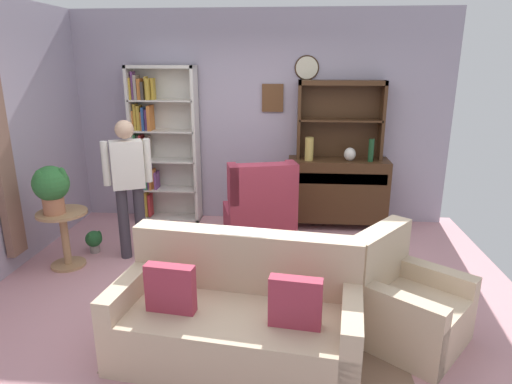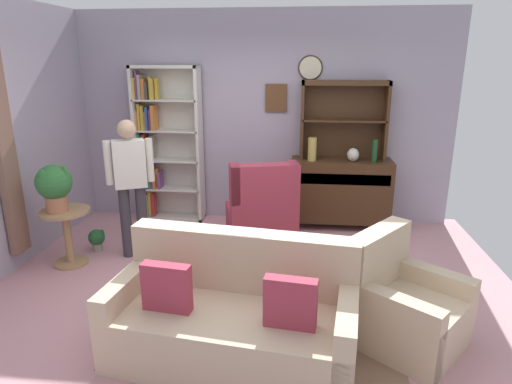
{
  "view_description": "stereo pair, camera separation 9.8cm",
  "coord_description": "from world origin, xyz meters",
  "views": [
    {
      "loc": [
        0.44,
        -3.86,
        2.18
      ],
      "look_at": [
        0.1,
        0.2,
        0.95
      ],
      "focal_mm": 31.11,
      "sensor_mm": 36.0,
      "label": 1
    },
    {
      "loc": [
        0.54,
        -3.85,
        2.18
      ],
      "look_at": [
        0.1,
        0.2,
        0.95
      ],
      "focal_mm": 31.11,
      "sensor_mm": 36.0,
      "label": 2
    }
  ],
  "objects": [
    {
      "name": "wall_back",
      "position": [
        0.0,
        2.13,
        1.4
      ],
      "size": [
        5.0,
        0.09,
        2.8
      ],
      "color": "#A399AD",
      "rests_on": "ground_plane"
    },
    {
      "name": "person_reading",
      "position": [
        -1.34,
        0.69,
        0.91
      ],
      "size": [
        0.51,
        0.32,
        1.56
      ],
      "color": "#38333D",
      "rests_on": "ground_plane"
    },
    {
      "name": "bottle_wine",
      "position": [
        1.43,
        1.77,
        1.07
      ],
      "size": [
        0.07,
        0.07,
        0.29
      ],
      "primitive_type": "cylinder",
      "color": "#194223",
      "rests_on": "sideboard"
    },
    {
      "name": "vase_round",
      "position": [
        1.17,
        1.79,
        1.01
      ],
      "size": [
        0.15,
        0.15,
        0.17
      ],
      "primitive_type": "ellipsoid",
      "color": "beige",
      "rests_on": "sideboard"
    },
    {
      "name": "plant_stand",
      "position": [
        -1.98,
        0.38,
        0.39
      ],
      "size": [
        0.52,
        0.52,
        0.63
      ],
      "color": "#A87F56",
      "rests_on": "ground_plane"
    },
    {
      "name": "sideboard_hutch",
      "position": [
        1.04,
        1.97,
        1.56
      ],
      "size": [
        1.1,
        0.26,
        1.0
      ],
      "color": "#422816",
      "rests_on": "sideboard"
    },
    {
      "name": "coffee_table",
      "position": [
        0.03,
        -0.04,
        0.35
      ],
      "size": [
        0.8,
        0.5,
        0.42
      ],
      "color": "#422816",
      "rests_on": "ground_plane"
    },
    {
      "name": "potted_plant_large",
      "position": [
        -2.02,
        0.32,
        0.92
      ],
      "size": [
        0.37,
        0.37,
        0.51
      ],
      "color": "#AD6B4C",
      "rests_on": "plant_stand"
    },
    {
      "name": "bookshelf",
      "position": [
        -1.36,
        1.94,
        1.07
      ],
      "size": [
        0.9,
        0.3,
        2.1
      ],
      "color": "silver",
      "rests_on": "ground_plane"
    },
    {
      "name": "ground_plane",
      "position": [
        0.0,
        0.0,
        -0.01
      ],
      "size": [
        5.4,
        4.6,
        0.02
      ],
      "primitive_type": "cube",
      "color": "#C68C93"
    },
    {
      "name": "wingback_chair",
      "position": [
        0.07,
        1.14,
        0.38
      ],
      "size": [
        0.96,
        0.98,
        1.05
      ],
      "color": "#A33347",
      "rests_on": "ground_plane"
    },
    {
      "name": "book_stack",
      "position": [
        -0.04,
        -0.13,
        0.46
      ],
      "size": [
        0.2,
        0.14,
        0.08
      ],
      "color": "#3F3833",
      "rests_on": "coffee_table"
    },
    {
      "name": "couch_floral",
      "position": [
        0.06,
        -0.97,
        0.31
      ],
      "size": [
        1.89,
        1.07,
        0.9
      ],
      "color": "#C6AD8E",
      "rests_on": "ground_plane"
    },
    {
      "name": "potted_plant_small",
      "position": [
        -1.84,
        0.75,
        0.15
      ],
      "size": [
        0.19,
        0.19,
        0.26
      ],
      "color": "gray",
      "rests_on": "ground_plane"
    },
    {
      "name": "vase_tall",
      "position": [
        0.65,
        1.78,
        1.07
      ],
      "size": [
        0.11,
        0.11,
        0.3
      ],
      "primitive_type": "cylinder",
      "color": "tan",
      "rests_on": "sideboard"
    },
    {
      "name": "sideboard",
      "position": [
        1.04,
        1.86,
        0.51
      ],
      "size": [
        1.3,
        0.45,
        0.92
      ],
      "color": "#422816",
      "rests_on": "ground_plane"
    },
    {
      "name": "area_rug",
      "position": [
        0.2,
        -0.3,
        0.0
      ],
      "size": [
        2.26,
        1.97,
        0.01
      ],
      "primitive_type": "cube",
      "color": "#846651",
      "rests_on": "ground_plane"
    },
    {
      "name": "armchair_floral",
      "position": [
        1.36,
        -0.65,
        0.29
      ],
      "size": [
        1.08,
        1.07,
        0.88
      ],
      "color": "#C6AD8E",
      "rests_on": "ground_plane"
    }
  ]
}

